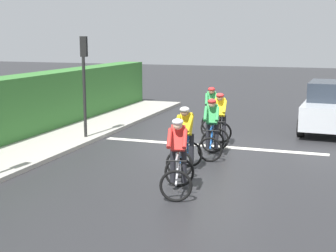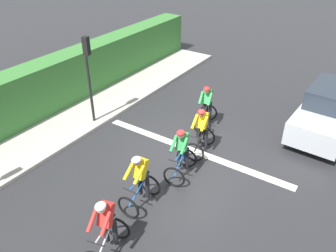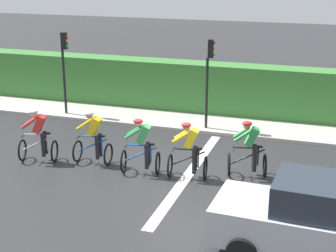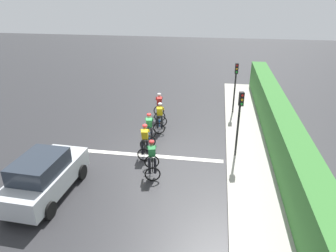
{
  "view_description": "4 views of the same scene",
  "coord_description": "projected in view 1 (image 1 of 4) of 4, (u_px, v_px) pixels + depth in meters",
  "views": [
    {
      "loc": [
        -3.54,
        14.0,
        3.36
      ],
      "look_at": [
        0.75,
        1.63,
        0.91
      ],
      "focal_mm": 51.8,
      "sensor_mm": 36.0,
      "label": 1
    },
    {
      "loc": [
        -4.52,
        8.08,
        6.73
      ],
      "look_at": [
        0.83,
        0.02,
        0.82
      ],
      "focal_mm": 36.36,
      "sensor_mm": 36.0,
      "label": 2
    },
    {
      "loc": [
        -13.22,
        -3.95,
        5.92
      ],
      "look_at": [
        0.8,
        0.68,
        1.14
      ],
      "focal_mm": 54.49,
      "sensor_mm": 36.0,
      "label": 3
    },
    {
      "loc": [
        2.91,
        -13.15,
        7.52
      ],
      "look_at": [
        0.65,
        0.94,
        1.13
      ],
      "focal_mm": 33.03,
      "sensor_mm": 36.0,
      "label": 4
    }
  ],
  "objects": [
    {
      "name": "car_silver",
      "position": [
        330.0,
        107.0,
        17.13
      ],
      "size": [
        2.02,
        4.17,
        1.76
      ],
      "color": "#B7BCC1",
      "rests_on": "ground"
    },
    {
      "name": "ground_plane",
      "position": [
        209.0,
        148.0,
        14.75
      ],
      "size": [
        80.0,
        80.0,
        0.0
      ],
      "primitive_type": "plane",
      "color": "#28282B"
    },
    {
      "name": "stone_wall_low",
      "position": [
        3.0,
        138.0,
        14.76
      ],
      "size": [
        0.44,
        21.34,
        0.57
      ],
      "primitive_type": "cube",
      "color": "tan",
      "rests_on": "ground"
    },
    {
      "name": "road_marking_stop_line",
      "position": [
        211.0,
        146.0,
        14.96
      ],
      "size": [
        7.0,
        0.3,
        0.01
      ],
      "primitive_type": "cube",
      "color": "silver",
      "rests_on": "ground"
    },
    {
      "name": "cyclist_mid",
      "position": [
        212.0,
        129.0,
        13.47
      ],
      "size": [
        0.86,
        1.18,
        1.66
      ],
      "color": "black",
      "rests_on": "ground"
    },
    {
      "name": "traffic_light_near_crossing",
      "position": [
        84.0,
        72.0,
        15.44
      ],
      "size": [
        0.24,
        0.31,
        3.34
      ],
      "color": "black",
      "rests_on": "ground"
    },
    {
      "name": "cyclist_second",
      "position": [
        185.0,
        141.0,
        12.0
      ],
      "size": [
        0.73,
        1.11,
        1.66
      ],
      "color": "black",
      "rests_on": "ground"
    },
    {
      "name": "cyclist_lead",
      "position": [
        178.0,
        158.0,
        10.32
      ],
      "size": [
        0.92,
        1.21,
        1.66
      ],
      "color": "black",
      "rests_on": "ground"
    },
    {
      "name": "cyclist_trailing",
      "position": [
        211.0,
        112.0,
        16.49
      ],
      "size": [
        0.92,
        1.21,
        1.66
      ],
      "color": "black",
      "rests_on": "ground"
    },
    {
      "name": "sidewalk_kerb",
      "position": [
        29.0,
        147.0,
        14.51
      ],
      "size": [
        2.8,
        21.34,
        0.12
      ],
      "primitive_type": "cube",
      "color": "#ADA89E",
      "rests_on": "ground"
    },
    {
      "name": "cyclist_fourth",
      "position": [
        220.0,
        121.0,
        14.8
      ],
      "size": [
        0.81,
        1.16,
        1.66
      ],
      "color": "black",
      "rests_on": "ground"
    }
  ]
}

